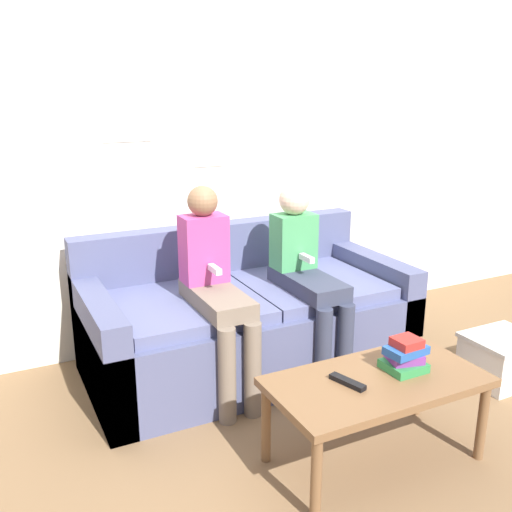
{
  "coord_description": "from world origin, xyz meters",
  "views": [
    {
      "loc": [
        -1.35,
        -2.27,
        1.61
      ],
      "look_at": [
        0.0,
        0.44,
        0.72
      ],
      "focal_mm": 40.0,
      "sensor_mm": 36.0,
      "label": 1
    }
  ],
  "objects": [
    {
      "name": "ground_plane",
      "position": [
        0.0,
        0.0,
        0.0
      ],
      "size": [
        10.0,
        10.0,
        0.0
      ],
      "primitive_type": "plane",
      "color": "brown"
    },
    {
      "name": "wall_back",
      "position": [
        -0.0,
        1.12,
        1.3
      ],
      "size": [
        8.0,
        0.06,
        2.6
      ],
      "color": "silver",
      "rests_on": "ground_plane"
    },
    {
      "name": "couch",
      "position": [
        0.0,
        0.57,
        0.29
      ],
      "size": [
        1.87,
        0.91,
        0.81
      ],
      "color": "#4C5175",
      "rests_on": "ground_plane"
    },
    {
      "name": "coffee_table",
      "position": [
        0.11,
        -0.52,
        0.36
      ],
      "size": [
        0.95,
        0.49,
        0.41
      ],
      "color": "brown",
      "rests_on": "ground_plane"
    },
    {
      "name": "person_left",
      "position": [
        -0.28,
        0.36,
        0.63
      ],
      "size": [
        0.24,
        0.61,
        1.12
      ],
      "color": "#756656",
      "rests_on": "ground_plane"
    },
    {
      "name": "person_right",
      "position": [
        0.28,
        0.36,
        0.62
      ],
      "size": [
        0.24,
        0.61,
        1.09
      ],
      "color": "#33384C",
      "rests_on": "ground_plane"
    },
    {
      "name": "tv_remote",
      "position": [
        -0.03,
        -0.5,
        0.42
      ],
      "size": [
        0.09,
        0.17,
        0.02
      ],
      "rotation": [
        0.0,
        0.0,
        0.3
      ],
      "color": "black",
      "rests_on": "coffee_table"
    },
    {
      "name": "book_stack",
      "position": [
        0.27,
        -0.51,
        0.47
      ],
      "size": [
        0.19,
        0.17,
        0.15
      ],
      "color": "#2D8442",
      "rests_on": "coffee_table"
    },
    {
      "name": "storage_box",
      "position": [
        1.22,
        -0.25,
        0.14
      ],
      "size": [
        0.4,
        0.35,
        0.27
      ],
      "color": "silver",
      "rests_on": "ground_plane"
    }
  ]
}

